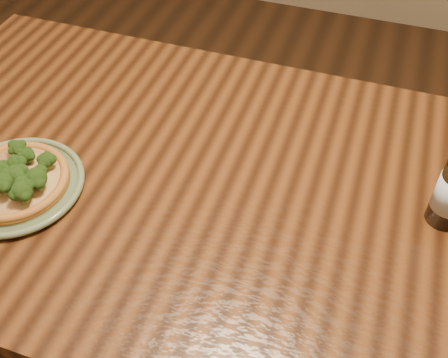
% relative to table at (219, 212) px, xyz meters
% --- Properties ---
extents(table, '(1.60, 0.90, 0.75)m').
position_rel_table_xyz_m(table, '(0.00, 0.00, 0.00)').
color(table, '#4D2810').
rests_on(table, ground).
extents(plate, '(0.28, 0.28, 0.02)m').
position_rel_table_xyz_m(plate, '(-0.38, -0.15, 0.10)').
color(plate, '#5D6D4B').
rests_on(plate, table).
extents(pizza, '(0.22, 0.22, 0.07)m').
position_rel_table_xyz_m(pizza, '(-0.38, -0.15, 0.12)').
color(pizza, '#B06927').
rests_on(pizza, plate).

